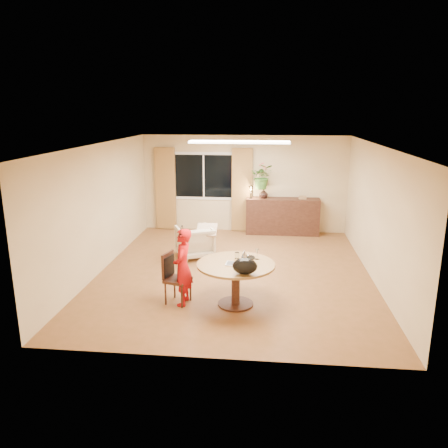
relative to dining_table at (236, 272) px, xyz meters
name	(u,v)px	position (x,y,z in m)	size (l,w,h in m)	color
floor	(234,272)	(-0.15, 1.55, -0.59)	(6.50, 6.50, 0.00)	brown
ceiling	(235,145)	(-0.15, 1.55, 2.01)	(6.50, 6.50, 0.00)	white
wall_back	(244,184)	(-0.15, 4.80, 0.71)	(5.50, 5.50, 0.00)	tan
wall_left	(101,208)	(-2.90, 1.55, 0.71)	(6.50, 6.50, 0.00)	tan
wall_right	(377,214)	(2.60, 1.55, 0.71)	(6.50, 6.50, 0.00)	tan
window	(204,176)	(-1.25, 4.78, 0.91)	(1.70, 0.03, 1.30)	white
curtain_left	(166,189)	(-2.30, 4.70, 0.55)	(0.55, 0.08, 2.25)	brown
curtain_right	(242,190)	(-0.20, 4.70, 0.55)	(0.55, 0.08, 2.25)	brown
ceiling_panel	(239,142)	(-0.15, 2.75, 1.97)	(2.20, 0.35, 0.05)	white
dining_table	(236,272)	(0.00, 0.00, 0.00)	(1.32, 1.32, 0.75)	brown
dining_chair	(178,278)	(-1.00, -0.01, -0.15)	(0.43, 0.39, 0.89)	black
child	(183,267)	(-0.90, -0.04, 0.08)	(0.32, 0.49, 1.34)	red
laptop	(236,258)	(0.00, -0.04, 0.27)	(0.34, 0.23, 0.23)	#B7B7BC
tumbler	(237,256)	(0.00, 0.24, 0.22)	(0.08, 0.08, 0.11)	white
wine_glass	(257,254)	(0.35, 0.24, 0.26)	(0.07, 0.07, 0.19)	white
pot_lid	(248,257)	(0.19, 0.29, 0.18)	(0.24, 0.24, 0.04)	white
handbag	(245,266)	(0.18, -0.48, 0.29)	(0.40, 0.23, 0.26)	black
armchair	(195,242)	(-1.12, 2.44, -0.24)	(0.76, 0.78, 0.71)	beige
throw	(207,226)	(-0.84, 2.43, 0.13)	(0.45, 0.55, 0.03)	beige
sideboard	(282,216)	(0.90, 4.56, -0.11)	(1.94, 0.47, 0.97)	black
vase	(264,194)	(0.39, 4.56, 0.50)	(0.24, 0.24, 0.25)	black
bouquet	(262,177)	(0.34, 4.56, 0.95)	(0.59, 0.51, 0.66)	#286A27
book_stack	(303,197)	(1.42, 4.56, 0.42)	(0.21, 0.15, 0.08)	olive
desk_lamp	(251,192)	(0.05, 4.51, 0.55)	(0.14, 0.14, 0.35)	black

